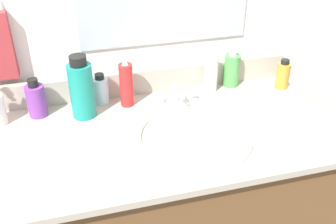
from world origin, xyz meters
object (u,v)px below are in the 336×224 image
(bottle_toner_green, at_px, (232,70))
(bottle_spray_red, at_px, (126,84))
(bottle_gel_clear, at_px, (101,90))
(bottle_lotion_white, at_px, (211,72))
(bottle_mouthwash_teal, at_px, (82,89))
(faucet, at_px, (176,98))
(bottle_oil_amber, at_px, (283,75))
(bottle_cream_purple, at_px, (36,100))

(bottle_toner_green, distance_m, bottle_spray_red, 0.41)
(bottle_spray_red, bearing_deg, bottle_gel_clear, 154.55)
(bottle_spray_red, height_order, bottle_lotion_white, bottle_spray_red)
(bottle_mouthwash_teal, xyz_separation_m, bottle_lotion_white, (0.46, 0.05, -0.02))
(bottle_spray_red, bearing_deg, bottle_toner_green, 5.97)
(faucet, height_order, bottle_mouthwash_teal, bottle_mouthwash_teal)
(faucet, relative_size, bottle_spray_red, 0.92)
(faucet, distance_m, bottle_mouthwash_teal, 0.32)
(bottle_toner_green, height_order, bottle_lotion_white, bottle_lotion_white)
(bottle_oil_amber, relative_size, bottle_cream_purple, 0.84)
(faucet, bearing_deg, bottle_toner_green, 20.23)
(bottle_mouthwash_teal, distance_m, bottle_lotion_white, 0.47)
(faucet, height_order, bottle_oil_amber, bottle_oil_amber)
(faucet, xyz_separation_m, bottle_cream_purple, (-0.46, 0.06, 0.03))
(bottle_oil_amber, height_order, bottle_cream_purple, bottle_cream_purple)
(bottle_mouthwash_teal, distance_m, bottle_gel_clear, 0.11)
(bottle_toner_green, bearing_deg, bottle_cream_purple, -177.42)
(bottle_lotion_white, bearing_deg, bottle_mouthwash_teal, -173.32)
(bottle_lotion_white, bearing_deg, bottle_cream_purple, -178.78)
(bottle_gel_clear, bearing_deg, bottle_lotion_white, -2.41)
(bottle_spray_red, xyz_separation_m, bottle_lotion_white, (0.31, 0.02, -0.00))
(faucet, distance_m, bottle_cream_purple, 0.46)
(bottle_oil_amber, height_order, bottle_mouthwash_teal, bottle_mouthwash_teal)
(bottle_mouthwash_teal, bearing_deg, bottle_lotion_white, 6.68)
(bottle_toner_green, xyz_separation_m, bottle_spray_red, (-0.40, -0.04, 0.02))
(bottle_gel_clear, bearing_deg, bottle_oil_amber, -5.62)
(bottle_oil_amber, distance_m, bottle_gel_clear, 0.67)
(bottle_oil_amber, xyz_separation_m, bottle_toner_green, (-0.18, 0.07, 0.01))
(bottle_oil_amber, relative_size, bottle_mouthwash_teal, 0.53)
(bottle_mouthwash_teal, height_order, bottle_spray_red, bottle_mouthwash_teal)
(bottle_gel_clear, relative_size, bottle_lotion_white, 0.67)
(bottle_gel_clear, relative_size, bottle_cream_purple, 0.82)
(bottle_toner_green, distance_m, bottle_lotion_white, 0.09)
(bottle_gel_clear, distance_m, bottle_cream_purple, 0.21)
(faucet, distance_m, bottle_oil_amber, 0.42)
(faucet, relative_size, bottle_oil_amber, 1.42)
(bottle_mouthwash_teal, bearing_deg, bottle_spray_red, 11.60)
(bottle_oil_amber, height_order, bottle_toner_green, bottle_toner_green)
(faucet, relative_size, bottle_cream_purple, 1.20)
(bottle_oil_amber, xyz_separation_m, bottle_spray_red, (-0.58, 0.03, 0.03))
(bottle_oil_amber, bearing_deg, bottle_cream_purple, 177.67)
(bottle_oil_amber, bearing_deg, bottle_lotion_white, 169.67)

